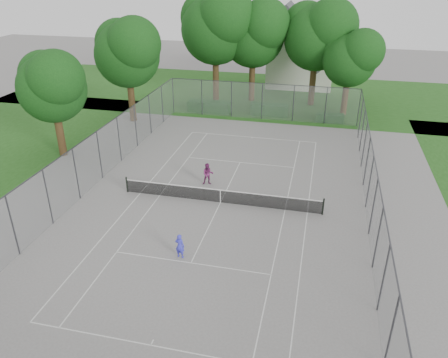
% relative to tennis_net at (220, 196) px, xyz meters
% --- Properties ---
extents(ground, '(120.00, 120.00, 0.00)m').
position_rel_tennis_net_xyz_m(ground, '(0.00, 0.00, -0.51)').
color(ground, slate).
rests_on(ground, ground).
extents(grass_far, '(60.00, 20.00, 0.00)m').
position_rel_tennis_net_xyz_m(grass_far, '(0.00, 26.00, -0.51)').
color(grass_far, '#1E4F16').
rests_on(grass_far, ground).
extents(court_markings, '(11.03, 23.83, 0.01)m').
position_rel_tennis_net_xyz_m(court_markings, '(0.00, 0.00, -0.50)').
color(court_markings, silver).
rests_on(court_markings, ground).
extents(tennis_net, '(12.87, 0.10, 1.10)m').
position_rel_tennis_net_xyz_m(tennis_net, '(0.00, 0.00, 0.00)').
color(tennis_net, black).
rests_on(tennis_net, ground).
extents(perimeter_fence, '(18.08, 34.08, 3.52)m').
position_rel_tennis_net_xyz_m(perimeter_fence, '(0.00, 0.00, 1.30)').
color(perimeter_fence, '#38383D').
rests_on(perimeter_fence, ground).
extents(tree_far_left, '(8.16, 7.45, 11.73)m').
position_rel_tennis_net_xyz_m(tree_far_left, '(-5.77, 22.09, 7.55)').
color(tree_far_left, '#3B2815').
rests_on(tree_far_left, ground).
extents(tree_far_midleft, '(7.47, 6.82, 10.73)m').
position_rel_tennis_net_xyz_m(tree_far_midleft, '(-1.98, 23.11, 6.86)').
color(tree_far_midleft, '#3B2815').
rests_on(tree_far_midleft, ground).
extents(tree_far_midright, '(7.56, 6.90, 10.86)m').
position_rel_tennis_net_xyz_m(tree_far_midright, '(4.52, 22.90, 6.95)').
color(tree_far_midright, '#3B2815').
rests_on(tree_far_midright, ground).
extents(tree_far_right, '(5.87, 5.36, 8.43)m').
position_rel_tennis_net_xyz_m(tree_far_right, '(7.86, 20.29, 5.28)').
color(tree_far_right, '#3B2815').
rests_on(tree_far_right, ground).
extents(tree_side_back, '(6.78, 6.19, 9.74)m').
position_rel_tennis_net_xyz_m(tree_side_back, '(-11.92, 13.70, 6.18)').
color(tree_side_back, '#3B2815').
rests_on(tree_side_back, ground).
extents(tree_side_front, '(5.83, 5.32, 8.38)m').
position_rel_tennis_net_xyz_m(tree_side_front, '(-13.91, 4.60, 5.24)').
color(tree_side_front, '#3B2815').
rests_on(tree_side_front, ground).
extents(hedge_left, '(4.26, 1.28, 1.07)m').
position_rel_tennis_net_xyz_m(hedge_left, '(-5.57, 18.12, 0.02)').
color(hedge_left, '#174717').
rests_on(hedge_left, ground).
extents(hedge_mid, '(3.64, 1.04, 1.14)m').
position_rel_tennis_net_xyz_m(hedge_mid, '(0.59, 18.38, 0.06)').
color(hedge_mid, '#174717').
rests_on(hedge_mid, ground).
extents(hedge_right, '(2.58, 0.95, 0.77)m').
position_rel_tennis_net_xyz_m(hedge_right, '(6.52, 17.70, -0.12)').
color(hedge_right, '#174717').
rests_on(hedge_right, ground).
extents(house, '(7.71, 5.98, 9.60)m').
position_rel_tennis_net_xyz_m(house, '(2.58, 30.93, 3.35)').
color(house, silver).
rests_on(house, ground).
extents(girl_player, '(0.54, 0.39, 1.38)m').
position_rel_tennis_net_xyz_m(girl_player, '(-0.69, -6.03, 0.18)').
color(girl_player, '#3B3ADA').
rests_on(girl_player, ground).
extents(woman_player, '(0.88, 0.77, 1.54)m').
position_rel_tennis_net_xyz_m(woman_player, '(-1.44, 2.33, 0.26)').
color(woman_player, '#782861').
rests_on(woman_player, ground).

